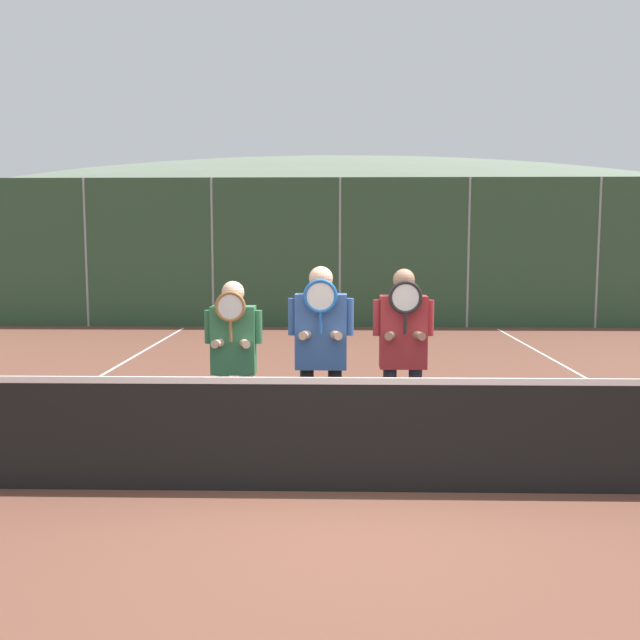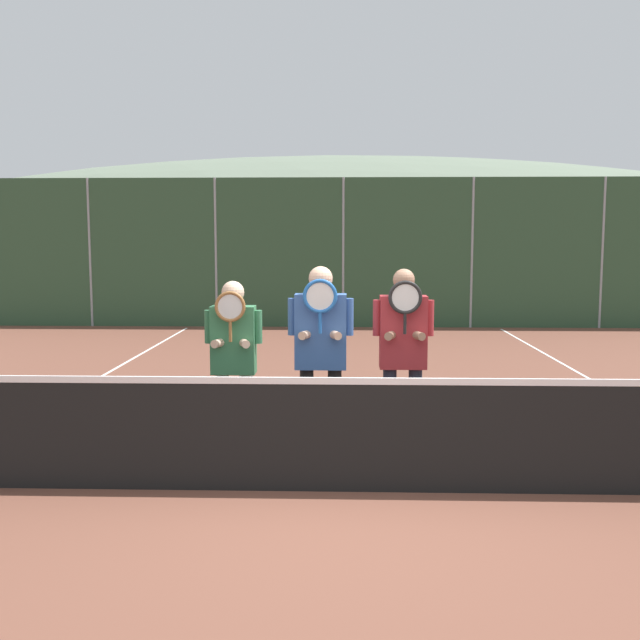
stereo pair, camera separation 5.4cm
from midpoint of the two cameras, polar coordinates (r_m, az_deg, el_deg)
name	(u,v)px [view 2 (the right image)]	position (r m, az deg, el deg)	size (l,w,h in m)	color
ground_plane	(344,491)	(6.14, 2.19, -13.55)	(120.00, 120.00, 0.00)	brown
hill_distant	(343,262)	(66.87, 1.84, 4.64)	(96.23, 53.46, 18.71)	slate
clubhouse_building	(372,246)	(26.56, 4.27, 5.96)	(16.25, 5.50, 3.73)	tan
fence_back	(343,253)	(17.11, 1.96, 5.38)	(18.45, 0.06, 3.57)	gray
tennis_net	(344,433)	(5.99, 2.21, -9.04)	(10.04, 0.09, 1.07)	gray
court_line_left_sideline	(51,405)	(9.74, -20.60, -6.40)	(0.05, 16.00, 0.01)	white
player_leftmost	(234,354)	(6.87, -6.71, -2.68)	(0.55, 0.34, 1.71)	white
player_center_left	(321,345)	(6.70, 0.28, -2.02)	(0.62, 0.34, 1.85)	black
player_center_right	(403,347)	(6.84, 6.88, -2.17)	(0.58, 0.34, 1.83)	#232838
car_far_left	(157,283)	(21.15, -12.86, 2.92)	(4.00, 1.94, 1.67)	#B2B7BC
car_left_of_center	(329,281)	(20.04, 0.78, 3.14)	(4.33, 1.93, 1.87)	silver
car_center	(518,281)	(20.87, 15.62, 3.02)	(4.69, 1.92, 1.86)	#B2B7BC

